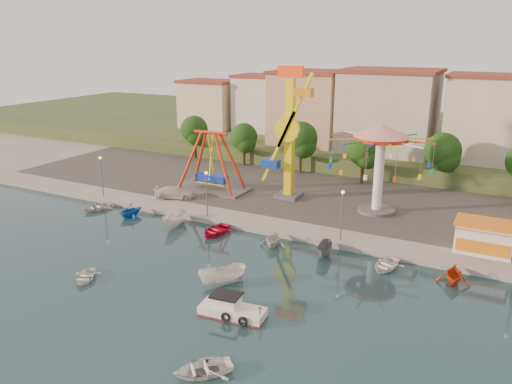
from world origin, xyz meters
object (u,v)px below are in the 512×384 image
Objects in this scene: rowboat_a at (85,277)px; van at (175,193)px; skiff at (222,276)px; kamikaze_tower at (290,137)px; pirate_ship_ride at (211,162)px; cabin_motorboat at (231,310)px; wave_swinger at (381,149)px.

van reaches higher than rowboat_a.
skiff is (11.10, 4.79, 0.51)m from rowboat_a.
rowboat_a is 22.08m from van.
kamikaze_tower is at bearing 137.95° from skiff.
rowboat_a is at bearing -81.83° from pirate_ship_ride.
rowboat_a is (-14.25, -0.85, -0.15)m from cabin_motorboat.
rowboat_a is at bearing -123.14° from wave_swinger.
wave_swinger reaches higher than pirate_ship_ride.
pirate_ship_ride is at bearing 118.70° from cabin_motorboat.
rowboat_a is 12.10m from skiff.
cabin_motorboat is 14.28m from rowboat_a.
cabin_motorboat is 1.04× the size of van.
wave_swinger is 26.08m from van.
skiff is at bearing -158.65° from van.
van is at bearing 174.12° from skiff.
cabin_motorboat is (18.08, -25.80, -3.92)m from pirate_ship_ride.
pirate_ship_ride reaches higher than rowboat_a.
cabin_motorboat is at bearing -98.37° from wave_swinger.
rowboat_a is (-7.01, -27.98, -8.23)m from kamikaze_tower.
kamikaze_tower is at bearing 98.62° from cabin_motorboat.
van is (-2.19, -5.43, -3.06)m from pirate_ship_ride.
wave_swinger reaches higher than skiff.
rowboat_a is at bearing -118.71° from skiff.
cabin_motorboat is at bearing -13.42° from skiff.
wave_swinger is 2.22× the size of cabin_motorboat.
skiff is at bearing -5.09° from rowboat_a.
pirate_ship_ride is at bearing -176.69° from wave_swinger.
kamikaze_tower is 5.18× the size of rowboat_a.
kamikaze_tower is 3.15× the size of cabin_motorboat.
cabin_motorboat is 1.64× the size of rowboat_a.
van is at bearing 77.40° from rowboat_a.
pirate_ship_ride is 31.75m from cabin_motorboat.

